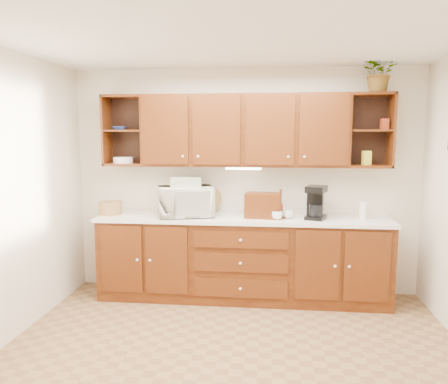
% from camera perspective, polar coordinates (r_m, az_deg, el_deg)
% --- Properties ---
extents(floor, '(4.00, 4.00, 0.00)m').
position_cam_1_polar(floor, '(3.82, 0.84, -21.39)').
color(floor, olive).
rests_on(floor, ground).
extents(ceiling, '(4.00, 4.00, 0.00)m').
position_cam_1_polar(ceiling, '(3.43, 0.93, 20.21)').
color(ceiling, white).
rests_on(ceiling, back_wall).
extents(back_wall, '(4.00, 0.00, 4.00)m').
position_cam_1_polar(back_wall, '(5.12, 2.70, 1.37)').
color(back_wall, beige).
rests_on(back_wall, floor).
extents(base_cabinets, '(3.20, 0.60, 0.90)m').
position_cam_1_polar(base_cabinets, '(4.99, 2.43, -8.75)').
color(base_cabinets, '#3B1306').
rests_on(base_cabinets, floor).
extents(countertop, '(3.24, 0.64, 0.04)m').
position_cam_1_polar(countertop, '(4.87, 2.45, -3.47)').
color(countertop, white).
rests_on(countertop, base_cabinets).
extents(upper_cabinets, '(3.20, 0.33, 0.80)m').
position_cam_1_polar(upper_cabinets, '(4.93, 2.74, 8.03)').
color(upper_cabinets, '#3B1306').
rests_on(upper_cabinets, back_wall).
extents(undercabinet_light, '(0.40, 0.05, 0.02)m').
position_cam_1_polar(undercabinet_light, '(4.89, 2.56, 3.08)').
color(undercabinet_light, white).
rests_on(undercabinet_light, upper_cabinets).
extents(wicker_basket, '(0.30, 0.30, 0.15)m').
position_cam_1_polar(wicker_basket, '(5.17, -14.62, -2.02)').
color(wicker_basket, '#A77945').
rests_on(wicker_basket, countertop).
extents(microwave, '(0.69, 0.56, 0.33)m').
position_cam_1_polar(microwave, '(4.88, -5.02, -1.25)').
color(microwave, '#EFEACF').
rests_on(microwave, countertop).
extents(towel_stack, '(0.38, 0.31, 0.10)m').
position_cam_1_polar(towel_stack, '(4.86, -5.05, 1.27)').
color(towel_stack, '#D3C463').
rests_on(towel_stack, microwave).
extents(wine_bottle, '(0.08, 0.08, 0.32)m').
position_cam_1_polar(wine_bottle, '(4.94, -2.69, -1.19)').
color(wine_bottle, black).
rests_on(wine_bottle, countertop).
extents(woven_tray, '(0.33, 0.14, 0.32)m').
position_cam_1_polar(woven_tray, '(5.15, -2.08, -2.55)').
color(woven_tray, '#A77945').
rests_on(woven_tray, countertop).
extents(bread_box, '(0.41, 0.27, 0.27)m').
position_cam_1_polar(bread_box, '(4.81, 5.14, -1.74)').
color(bread_box, '#3B1306').
rests_on(bread_box, countertop).
extents(mug_tree, '(0.27, 0.28, 0.32)m').
position_cam_1_polar(mug_tree, '(4.80, 7.35, -2.84)').
color(mug_tree, '#3B1306').
rests_on(mug_tree, countertop).
extents(canister_red, '(0.14, 0.14, 0.15)m').
position_cam_1_polar(canister_red, '(4.85, 7.06, -2.42)').
color(canister_red, '#A03217').
rests_on(canister_red, countertop).
extents(canister_white, '(0.10, 0.10, 0.19)m').
position_cam_1_polar(canister_white, '(4.95, 17.74, -2.29)').
color(canister_white, white).
rests_on(canister_white, countertop).
extents(canister_yellow, '(0.11, 0.11, 0.10)m').
position_cam_1_polar(canister_yellow, '(5.01, 17.60, -2.68)').
color(canister_yellow, yellow).
rests_on(canister_yellow, countertop).
extents(coffee_maker, '(0.26, 0.30, 0.36)m').
position_cam_1_polar(coffee_maker, '(4.83, 11.90, -1.40)').
color(coffee_maker, black).
rests_on(coffee_maker, countertop).
extents(bowl_stack, '(0.17, 0.17, 0.04)m').
position_cam_1_polar(bowl_stack, '(5.21, -13.44, 8.11)').
color(bowl_stack, '#284296').
rests_on(bowl_stack, upper_cabinets).
extents(plate_stack, '(0.26, 0.26, 0.07)m').
position_cam_1_polar(plate_stack, '(5.19, -13.03, 4.09)').
color(plate_stack, white).
rests_on(plate_stack, upper_cabinets).
extents(pantry_box_yellow, '(0.10, 0.09, 0.15)m').
position_cam_1_polar(pantry_box_yellow, '(5.00, 18.12, 4.26)').
color(pantry_box_yellow, yellow).
rests_on(pantry_box_yellow, upper_cabinets).
extents(pantry_box_red, '(0.08, 0.07, 0.12)m').
position_cam_1_polar(pantry_box_red, '(5.04, 20.24, 8.32)').
color(pantry_box_red, '#A03217').
rests_on(pantry_box_red, upper_cabinets).
extents(potted_plant, '(0.38, 0.33, 0.41)m').
position_cam_1_polar(potted_plant, '(5.05, 19.71, 14.48)').
color(potted_plant, '#999999').
rests_on(potted_plant, upper_cabinets).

